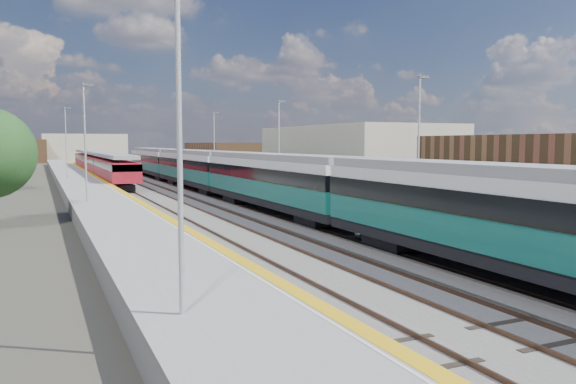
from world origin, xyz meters
TOP-DOWN VIEW (x-y plane):
  - ground at (0.00, 50.00)m, footprint 320.00×320.00m
  - ballast_bed at (-2.25, 52.50)m, footprint 10.50×155.00m
  - tracks at (-1.65, 54.18)m, footprint 8.96×160.00m
  - platform_right at (5.28, 52.49)m, footprint 4.70×155.00m
  - platform_left at (-9.05, 52.49)m, footprint 4.30×155.00m
  - buildings at (-18.12, 138.60)m, footprint 72.00×185.50m
  - green_train at (1.50, 41.28)m, footprint 3.05×84.68m
  - red_train at (-5.50, 76.87)m, footprint 2.74×55.53m
  - tree_d at (24.76, 61.68)m, footprint 5.17×5.17m

SIDE VIEW (x-z plane):
  - ground at x=0.00m, z-range 0.00..0.00m
  - ballast_bed at x=-2.25m, z-range 0.00..0.06m
  - tracks at x=-1.65m, z-range 0.02..0.19m
  - platform_left at x=-9.05m, z-range -3.74..4.78m
  - platform_right at x=5.28m, z-range -3.72..4.80m
  - red_train at x=-5.50m, z-range 0.32..3.77m
  - green_train at x=1.50m, z-range 0.69..4.04m
  - tree_d at x=24.76m, z-range 0.91..7.91m
  - buildings at x=-18.12m, z-range -9.30..30.70m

